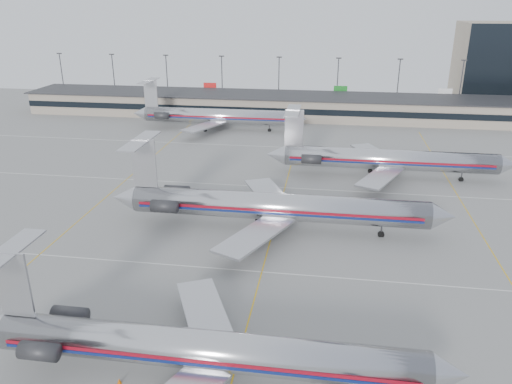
# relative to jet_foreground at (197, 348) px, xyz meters

# --- Properties ---
(ground) EXTENTS (260.00, 260.00, 0.00)m
(ground) POSITION_rel_jet_foreground_xyz_m (3.05, 9.46, -3.36)
(ground) COLOR gray
(ground) RESTS_ON ground
(apron_markings) EXTENTS (160.00, 0.15, 0.02)m
(apron_markings) POSITION_rel_jet_foreground_xyz_m (3.05, 19.46, -3.35)
(apron_markings) COLOR silver
(apron_markings) RESTS_ON ground
(terminal) EXTENTS (162.00, 17.00, 6.25)m
(terminal) POSITION_rel_jet_foreground_xyz_m (3.05, 107.44, -0.20)
(terminal) COLOR gray
(terminal) RESTS_ON ground
(light_mast_row) EXTENTS (163.60, 0.40, 15.28)m
(light_mast_row) POSITION_rel_jet_foreground_xyz_m (3.05, 121.46, 5.23)
(light_mast_row) COLOR #38383D
(light_mast_row) RESTS_ON ground
(distant_building) EXTENTS (30.00, 20.00, 25.00)m
(distant_building) POSITION_rel_jet_foreground_xyz_m (65.05, 137.46, 9.14)
(distant_building) COLOR tan
(distant_building) RESTS_ON ground
(jet_foreground) EXTENTS (44.18, 26.01, 11.56)m
(jet_foreground) POSITION_rel_jet_foreground_xyz_m (0.00, 0.00, 0.00)
(jet_foreground) COLOR silver
(jet_foreground) RESTS_ON ground
(jet_second_row) EXTENTS (49.95, 29.41, 13.07)m
(jet_second_row) POSITION_rel_jet_foreground_xyz_m (2.57, 31.74, 0.44)
(jet_second_row) COLOR silver
(jet_second_row) RESTS_ON ground
(jet_third_row) EXTENTS (46.18, 28.41, 12.63)m
(jet_third_row) POSITION_rel_jet_foreground_xyz_m (20.85, 57.76, 0.31)
(jet_third_row) COLOR silver
(jet_third_row) RESTS_ON ground
(jet_back_row) EXTENTS (45.56, 28.03, 12.46)m
(jet_back_row) POSITION_rel_jet_foreground_xyz_m (-19.00, 89.31, 0.26)
(jet_back_row) COLOR silver
(jet_back_row) RESTS_ON ground
(belt_loader) EXTENTS (4.23, 1.37, 2.23)m
(belt_loader) POSITION_rel_jet_foreground_xyz_m (12.35, 0.84, -2.76)
(belt_loader) COLOR gray
(belt_loader) RESTS_ON ground
(ramp_worker_near) EXTENTS (0.76, 0.62, 1.80)m
(ramp_worker_near) POSITION_rel_jet_foreground_xyz_m (10.45, 2.03, -2.46)
(ramp_worker_near) COLOR #87C912
(ramp_worker_near) RESTS_ON ground
(cone_left) EXTENTS (0.48, 0.48, 0.55)m
(cone_left) POSITION_rel_jet_foreground_xyz_m (-6.77, -1.62, -3.08)
(cone_left) COLOR #CC5806
(cone_left) RESTS_ON ground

